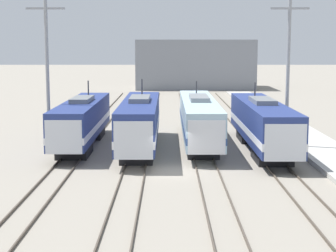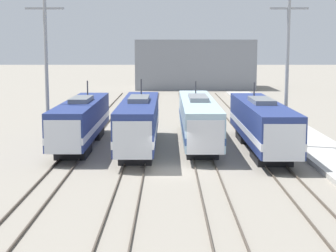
{
  "view_description": "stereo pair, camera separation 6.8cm",
  "coord_description": "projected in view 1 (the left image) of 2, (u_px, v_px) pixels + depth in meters",
  "views": [
    {
      "loc": [
        -0.19,
        -36.2,
        8.29
      ],
      "look_at": [
        -0.03,
        4.08,
        2.46
      ],
      "focal_mm": 60.0,
      "sensor_mm": 36.0,
      "label": 1
    },
    {
      "loc": [
        -0.12,
        -36.2,
        8.29
      ],
      "look_at": [
        -0.03,
        4.08,
        2.46
      ],
      "focal_mm": 60.0,
      "sensor_mm": 36.0,
      "label": 2
    }
  ],
  "objects": [
    {
      "name": "ground_plane",
      "position": [
        169.0,
        172.0,
        37.01
      ],
      "size": [
        400.0,
        400.0,
        0.0
      ],
      "primitive_type": "plane",
      "color": "gray"
    },
    {
      "name": "rail_pair_far_left",
      "position": [
        59.0,
        171.0,
        36.97
      ],
      "size": [
        1.5,
        120.0,
        0.15
      ],
      "color": "#4C4238",
      "rests_on": "ground_plane"
    },
    {
      "name": "rail_pair_center_left",
      "position": [
        132.0,
        171.0,
        36.99
      ],
      "size": [
        1.51,
        120.0,
        0.15
      ],
      "color": "#4C4238",
      "rests_on": "ground_plane"
    },
    {
      "name": "rail_pair_center_right",
      "position": [
        205.0,
        170.0,
        37.01
      ],
      "size": [
        1.51,
        120.0,
        0.15
      ],
      "color": "#4C4238",
      "rests_on": "ground_plane"
    },
    {
      "name": "rail_pair_far_right",
      "position": [
        278.0,
        170.0,
        37.03
      ],
      "size": [
        1.5,
        120.0,
        0.15
      ],
      "color": "#4C4238",
      "rests_on": "ground_plane"
    },
    {
      "name": "locomotive_far_left",
      "position": [
        79.0,
        122.0,
        45.72
      ],
      "size": [
        2.76,
        17.07,
        5.16
      ],
      "color": "black",
      "rests_on": "ground_plane"
    },
    {
      "name": "locomotive_center_left",
      "position": [
        137.0,
        123.0,
        44.09
      ],
      "size": [
        2.8,
        17.39,
        5.4
      ],
      "color": "black",
      "rests_on": "ground_plane"
    },
    {
      "name": "locomotive_center_right",
      "position": [
        197.0,
        120.0,
        46.78
      ],
      "size": [
        2.81,
        19.53,
        5.01
      ],
      "color": "#232326",
      "rests_on": "ground_plane"
    },
    {
      "name": "locomotive_far_right",
      "position": [
        261.0,
        124.0,
        43.94
      ],
      "size": [
        2.93,
        18.01,
        5.12
      ],
      "color": "black",
      "rests_on": "ground_plane"
    },
    {
      "name": "catenary_tower_left",
      "position": [
        45.0,
        66.0,
        43.81
      ],
      "size": [
        3.01,
        0.28,
        12.58
      ],
      "color": "gray",
      "rests_on": "ground_plane"
    },
    {
      "name": "catenary_tower_right",
      "position": [
        286.0,
        66.0,
        43.88
      ],
      "size": [
        3.01,
        0.28,
        12.58
      ],
      "color": "gray",
      "rests_on": "ground_plane"
    },
    {
      "name": "depot_building",
      "position": [
        192.0,
        64.0,
        108.3
      ],
      "size": [
        22.12,
        13.75,
        9.23
      ],
      "color": "gray",
      "rests_on": "ground_plane"
    }
  ]
}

